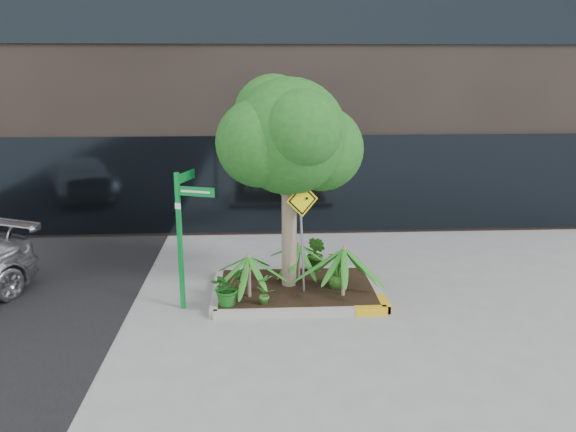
{
  "coord_description": "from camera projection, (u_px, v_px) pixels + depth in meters",
  "views": [
    {
      "loc": [
        -0.57,
        -10.25,
        4.43
      ],
      "look_at": [
        0.02,
        0.2,
        1.65
      ],
      "focal_mm": 35.0,
      "sensor_mm": 36.0,
      "label": 1
    }
  ],
  "objects": [
    {
      "name": "planter",
      "position": [
        298.0,
        289.0,
        11.31
      ],
      "size": [
        3.35,
        2.36,
        0.15
      ],
      "color": "#9E9E99",
      "rests_on": "ground"
    },
    {
      "name": "shrub_d",
      "position": [
        317.0,
        254.0,
        12.06
      ],
      "size": [
        0.61,
        0.61,
        0.8
      ],
      "primitive_type": "imported",
      "rotation": [
        0.0,
        0.0,
        5.28
      ],
      "color": "#265A1A",
      "rests_on": "planter"
    },
    {
      "name": "palm_back",
      "position": [
        299.0,
        245.0,
        11.65
      ],
      "size": [
        0.85,
        0.85,
        0.95
      ],
      "color": "gray",
      "rests_on": "ground"
    },
    {
      "name": "palm_front",
      "position": [
        344.0,
        248.0,
        10.66
      ],
      "size": [
        1.14,
        1.14,
        1.27
      ],
      "color": "gray",
      "rests_on": "ground"
    },
    {
      "name": "palm_left",
      "position": [
        249.0,
        257.0,
        10.63
      ],
      "size": [
        0.97,
        0.97,
        1.08
      ],
      "color": "gray",
      "rests_on": "ground"
    },
    {
      "name": "tree",
      "position": [
        289.0,
        137.0,
        10.68
      ],
      "size": [
        2.88,
        2.55,
        4.32
      ],
      "color": "gray",
      "rests_on": "ground"
    },
    {
      "name": "ground",
      "position": [
        287.0,
        299.0,
        11.06
      ],
      "size": [
        80.0,
        80.0,
        0.0
      ],
      "primitive_type": "plane",
      "color": "gray",
      "rests_on": "ground"
    },
    {
      "name": "shrub_a",
      "position": [
        227.0,
        287.0,
        10.38
      ],
      "size": [
        0.86,
        0.86,
        0.69
      ],
      "primitive_type": "imported",
      "rotation": [
        0.0,
        0.0,
        1.0
      ],
      "color": "#195819",
      "rests_on": "planter"
    },
    {
      "name": "cattle_sign",
      "position": [
        302.0,
        219.0,
        10.77
      ],
      "size": [
        0.63,
        0.28,
        2.17
      ],
      "rotation": [
        0.0,
        0.0,
        0.38
      ],
      "color": "slate",
      "rests_on": "ground"
    },
    {
      "name": "shrub_c",
      "position": [
        264.0,
        289.0,
        10.39
      ],
      "size": [
        0.45,
        0.45,
        0.62
      ],
      "primitive_type": "imported",
      "rotation": [
        0.0,
        0.0,
        3.71
      ],
      "color": "#336E22",
      "rests_on": "planter"
    },
    {
      "name": "shrub_b",
      "position": [
        337.0,
        270.0,
        11.18
      ],
      "size": [
        0.58,
        0.58,
        0.74
      ],
      "primitive_type": "imported",
      "rotation": [
        0.0,
        0.0,
        2.44
      ],
      "color": "#326C20",
      "rests_on": "planter"
    },
    {
      "name": "street_sign_post",
      "position": [
        183.0,
        226.0,
        10.28
      ],
      "size": [
        0.74,
        0.93,
        2.62
      ],
      "rotation": [
        0.0,
        0.0,
        -0.34
      ],
      "color": "#0C8932",
      "rests_on": "ground"
    }
  ]
}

